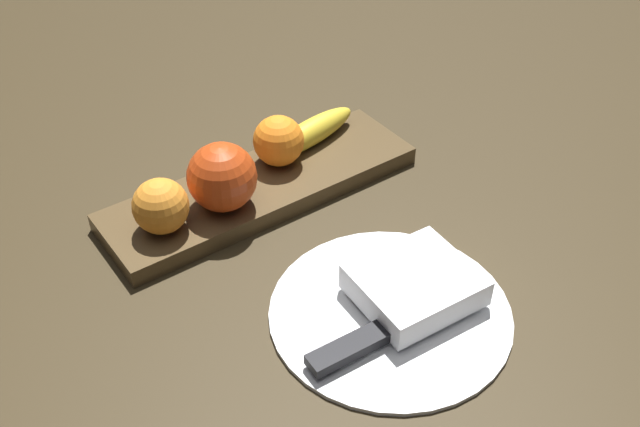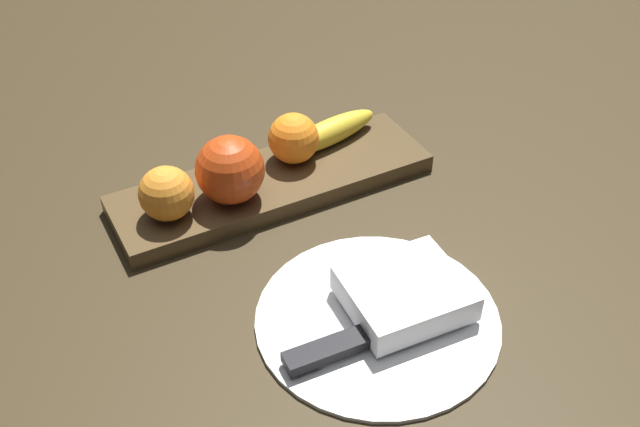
{
  "view_description": "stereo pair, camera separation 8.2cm",
  "coord_description": "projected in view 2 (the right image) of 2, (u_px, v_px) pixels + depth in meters",
  "views": [
    {
      "loc": [
        -0.32,
        -0.66,
        0.57
      ],
      "look_at": [
        0.04,
        -0.14,
        0.05
      ],
      "focal_mm": 41.82,
      "sensor_mm": 36.0,
      "label": 1
    },
    {
      "loc": [
        -0.25,
        -0.7,
        0.57
      ],
      "look_at": [
        0.04,
        -0.14,
        0.05
      ],
      "focal_mm": 41.82,
      "sensor_mm": 36.0,
      "label": 2
    }
  ],
  "objects": [
    {
      "name": "fruit_tray",
      "position": [
        273.0,
        183.0,
        0.93
      ],
      "size": [
        0.4,
        0.12,
        0.02
      ],
      "primitive_type": "cube",
      "color": "#503E24",
      "rests_on": "ground_plane"
    },
    {
      "name": "ground_plane",
      "position": [
        235.0,
        193.0,
        0.93
      ],
      "size": [
        2.4,
        2.4,
        0.0
      ],
      "primitive_type": "plane",
      "color": "#322715"
    },
    {
      "name": "orange_near_apple",
      "position": [
        295.0,
        140.0,
        0.93
      ],
      "size": [
        0.06,
        0.06,
        0.06
      ],
      "primitive_type": "sphere",
      "color": "orange",
      "rests_on": "fruit_tray"
    },
    {
      "name": "apple",
      "position": [
        230.0,
        170.0,
        0.86
      ],
      "size": [
        0.08,
        0.08,
        0.08
      ],
      "primitive_type": "sphere",
      "color": "#C03D13",
      "rests_on": "fruit_tray"
    },
    {
      "name": "folded_napkin",
      "position": [
        405.0,
        293.0,
        0.76
      ],
      "size": [
        0.13,
        0.11,
        0.03
      ],
      "primitive_type": "cube",
      "rotation": [
        0.0,
        0.0,
        -0.06
      ],
      "color": "white",
      "rests_on": "dinner_plate"
    },
    {
      "name": "dinner_plate",
      "position": [
        377.0,
        317.0,
        0.77
      ],
      "size": [
        0.25,
        0.25,
        0.01
      ],
      "primitive_type": "cylinder",
      "color": "white",
      "rests_on": "ground_plane"
    },
    {
      "name": "banana",
      "position": [
        328.0,
        133.0,
        0.97
      ],
      "size": [
        0.16,
        0.06,
        0.03
      ],
      "primitive_type": "ellipsoid",
      "rotation": [
        0.0,
        0.0,
        3.33
      ],
      "color": "yellow",
      "rests_on": "fruit_tray"
    },
    {
      "name": "orange_near_banana",
      "position": [
        166.0,
        194.0,
        0.84
      ],
      "size": [
        0.06,
        0.06,
        0.06
      ],
      "primitive_type": "sphere",
      "color": "orange",
      "rests_on": "fruit_tray"
    },
    {
      "name": "knife",
      "position": [
        342.0,
        345.0,
        0.72
      ],
      "size": [
        0.18,
        0.03,
        0.01
      ],
      "rotation": [
        0.0,
        0.0,
        -0.05
      ],
      "color": "silver",
      "rests_on": "dinner_plate"
    }
  ]
}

